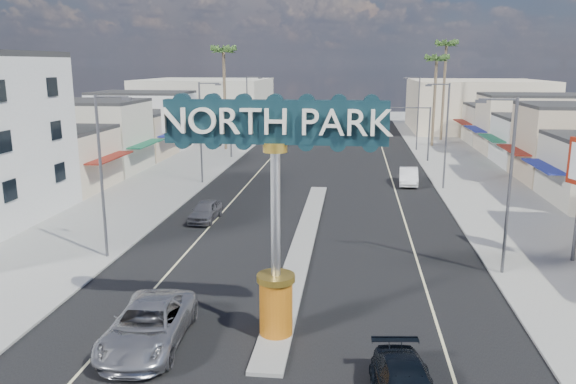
% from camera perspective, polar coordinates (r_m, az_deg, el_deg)
% --- Properties ---
extents(ground, '(160.00, 160.00, 0.00)m').
position_cam_1_polar(ground, '(49.46, 3.24, 0.56)').
color(ground, gray).
rests_on(ground, ground).
extents(road, '(20.00, 120.00, 0.01)m').
position_cam_1_polar(road, '(49.46, 3.24, 0.57)').
color(road, black).
rests_on(road, ground).
extents(median_island, '(1.30, 30.00, 0.16)m').
position_cam_1_polar(median_island, '(34.02, 1.57, -5.06)').
color(median_island, gray).
rests_on(median_island, ground).
extents(sidewalk_left, '(8.00, 120.00, 0.12)m').
position_cam_1_polar(sidewalk_left, '(52.16, -12.29, 1.00)').
color(sidewalk_left, gray).
rests_on(sidewalk_left, ground).
extents(sidewalk_right, '(8.00, 120.00, 0.12)m').
position_cam_1_polar(sidewalk_right, '(50.61, 19.27, 0.20)').
color(sidewalk_right, gray).
rests_on(sidewalk_right, ground).
extents(storefront_row_left, '(12.00, 42.00, 6.00)m').
position_cam_1_polar(storefront_row_left, '(67.29, -16.96, 5.91)').
color(storefront_row_left, beige).
rests_on(storefront_row_left, ground).
extents(storefront_row_right, '(12.00, 42.00, 6.00)m').
position_cam_1_polar(storefront_row_right, '(65.22, 25.68, 4.99)').
color(storefront_row_right, '#B7B29E').
rests_on(storefront_row_right, ground).
extents(backdrop_far_left, '(20.00, 20.00, 8.00)m').
position_cam_1_polar(backdrop_far_left, '(96.71, -8.30, 8.91)').
color(backdrop_far_left, '#B7B29E').
rests_on(backdrop_far_left, ground).
extents(backdrop_far_right, '(20.00, 20.00, 8.00)m').
position_cam_1_polar(backdrop_far_right, '(95.40, 18.47, 8.33)').
color(backdrop_far_right, beige).
rests_on(backdrop_far_right, ground).
extents(gateway_sign, '(8.20, 1.50, 9.15)m').
position_cam_1_polar(gateway_sign, '(20.93, -1.29, 0.06)').
color(gateway_sign, '#BC620E').
rests_on(gateway_sign, median_island).
extents(traffic_signal_left, '(5.09, 0.45, 6.00)m').
position_cam_1_polar(traffic_signal_left, '(63.69, -4.26, 7.22)').
color(traffic_signal_left, '#47474C').
rests_on(traffic_signal_left, ground).
extents(traffic_signal_right, '(5.09, 0.45, 6.00)m').
position_cam_1_polar(traffic_signal_right, '(62.86, 12.54, 6.88)').
color(traffic_signal_right, '#47474C').
rests_on(traffic_signal_right, ground).
extents(streetlight_l_near, '(2.03, 0.22, 9.00)m').
position_cam_1_polar(streetlight_l_near, '(31.68, -18.22, 2.25)').
color(streetlight_l_near, '#47474C').
rests_on(streetlight_l_near, ground).
extents(streetlight_l_mid, '(2.03, 0.22, 9.00)m').
position_cam_1_polar(streetlight_l_mid, '(50.33, -8.70, 6.50)').
color(streetlight_l_mid, '#47474C').
rests_on(streetlight_l_mid, ground).
extents(streetlight_l_far, '(2.03, 0.22, 9.00)m').
position_cam_1_polar(streetlight_l_far, '(71.69, -4.04, 8.50)').
color(streetlight_l_far, '#47474C').
rests_on(streetlight_l_far, ground).
extents(streetlight_r_near, '(2.03, 0.22, 9.00)m').
position_cam_1_polar(streetlight_r_near, '(29.75, 21.35, 1.34)').
color(streetlight_r_near, '#47474C').
rests_on(streetlight_r_near, ground).
extents(streetlight_r_mid, '(2.03, 0.22, 9.00)m').
position_cam_1_polar(streetlight_r_mid, '(49.13, 15.63, 6.02)').
color(streetlight_r_mid, '#47474C').
rests_on(streetlight_r_mid, ground).
extents(streetlight_r_far, '(2.03, 0.22, 9.00)m').
position_cam_1_polar(streetlight_r_far, '(70.85, 12.96, 8.15)').
color(streetlight_r_far, '#47474C').
rests_on(streetlight_r_far, ground).
extents(palm_left_far, '(2.60, 2.60, 13.10)m').
position_cam_1_polar(palm_left_far, '(70.05, -6.56, 13.61)').
color(palm_left_far, brown).
rests_on(palm_left_far, ground).
extents(palm_right_mid, '(2.60, 2.60, 12.10)m').
position_cam_1_polar(palm_right_mid, '(74.92, 14.85, 12.54)').
color(palm_right_mid, brown).
rests_on(palm_right_mid, ground).
extents(palm_right_far, '(2.60, 2.60, 14.10)m').
position_cam_1_polar(palm_right_far, '(81.16, 15.78, 13.75)').
color(palm_right_far, brown).
rests_on(palm_right_far, ground).
extents(suv_left, '(3.04, 6.07, 1.65)m').
position_cam_1_polar(suv_left, '(22.67, -14.02, -13.00)').
color(suv_left, '#A4A4A9').
rests_on(suv_left, ground).
extents(car_parked_left, '(1.78, 4.11, 1.38)m').
position_cam_1_polar(car_parked_left, '(39.01, -8.38, -1.90)').
color(car_parked_left, slate).
rests_on(car_parked_left, ground).
extents(car_parked_right, '(1.90, 4.67, 1.51)m').
position_cam_1_polar(car_parked_right, '(51.14, 12.14, 1.57)').
color(car_parked_right, white).
rests_on(car_parked_right, ground).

